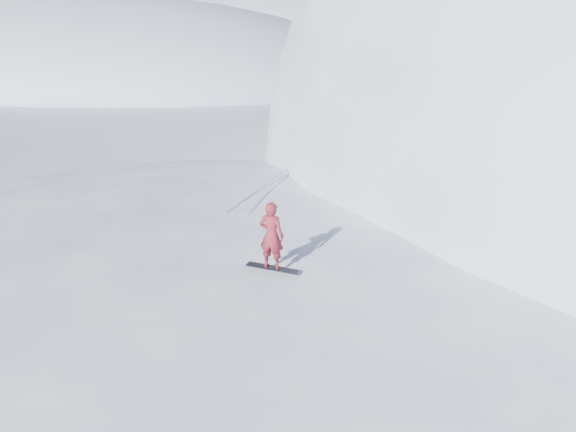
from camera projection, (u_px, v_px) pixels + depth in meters
ground at (198, 321)px, 15.26m from camera, size 400.00×400.00×0.00m
near_ridge at (272, 285)px, 17.44m from camera, size 36.00×28.00×4.80m
peak_shoulder at (552, 185)px, 28.46m from camera, size 28.00×24.00×18.00m
far_ridge_a at (61, 76)px, 93.72m from camera, size 120.00×70.00×28.00m
far_ridge_c at (314, 64)px, 124.78m from camera, size 140.00×90.00×36.00m
wind_bumps at (219, 287)px, 17.29m from camera, size 16.00×14.40×1.00m
snowboard at (272, 268)px, 13.17m from camera, size 1.42×0.33×0.02m
snowboarder at (272, 236)px, 12.86m from camera, size 0.67×0.46×1.78m
board_tracks at (265, 188)px, 19.69m from camera, size 1.36×5.98×0.04m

